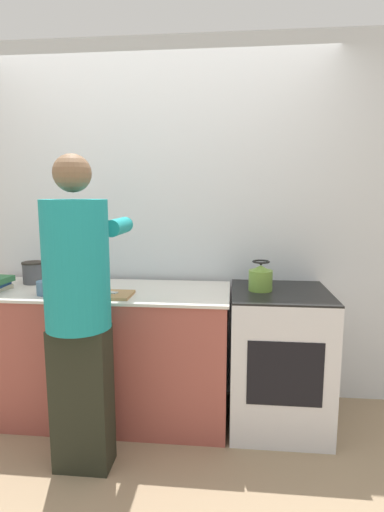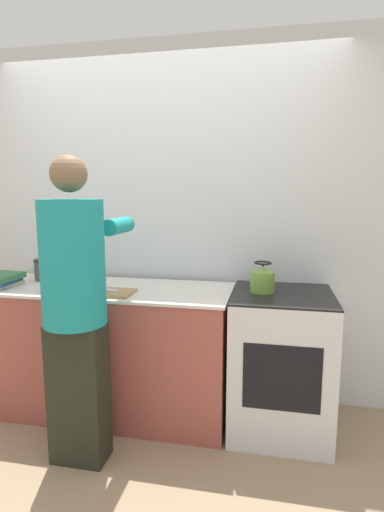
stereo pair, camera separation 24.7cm
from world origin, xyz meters
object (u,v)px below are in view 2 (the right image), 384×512
Objects in this scene: person at (76,302)px; bowl_prep at (54,284)px; oven at (281,361)px; knife at (105,289)px; kettle at (262,279)px; cutting_board at (109,293)px; canister_jar at (45,270)px.

person is 12.57× the size of bowl_prep.
knife is at bearing -172.83° from oven.
person is 1.14m from kettle.
kettle is at bearing 7.56° from bowl_prep.
person is (-1.12, -0.54, 0.48)m from oven.
cutting_board is at bearing -170.81° from oven.
person is 5.50× the size of cutting_board.
kettle is 1.59m from canister_jar.
kettle is 1.36m from bowl_prep.
oven is at bearing 25.87° from person.
canister_jar is (-1.59, 0.12, -0.02)m from kettle.
oven is 1.19m from cutting_board.
knife is 1.53× the size of bowl_prep.
cutting_board reaches higher than oven.
knife is 1.02m from kettle.
person is 0.90m from canister_jar.
cutting_board is 2.01× the size of canister_jar.
bowl_prep reaches higher than cutting_board.
canister_jar is at bearing 129.44° from bowl_prep.
knife is 0.65m from canister_jar.
kettle is 1.42× the size of bowl_prep.
canister_jar is (-0.59, 0.67, 0.03)m from person.
canister_jar reaches higher than oven.
kettle is at bearing -4.20° from canister_jar.
canister_jar is (-0.24, 0.30, 0.03)m from bowl_prep.
knife is (-0.04, 0.03, 0.01)m from cutting_board.
oven is 6.59× the size of bowl_prep.
person is at bearing -154.13° from oven.
knife is 0.35m from bowl_prep.
bowl_prep is at bearing 133.25° from person.
oven is at bearing -3.52° from kettle.
person is 8.21× the size of knife.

